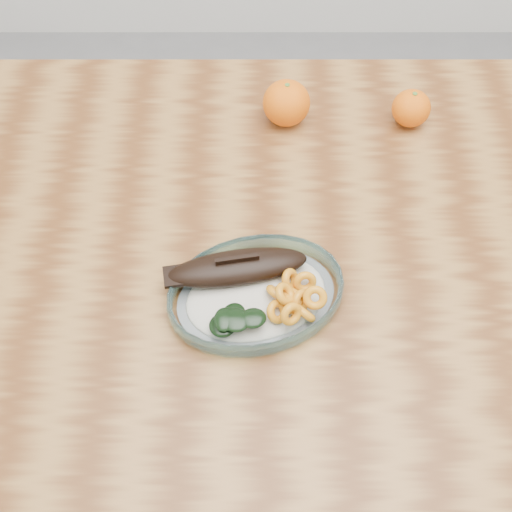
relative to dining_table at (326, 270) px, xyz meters
name	(u,v)px	position (x,y,z in m)	size (l,w,h in m)	color
ground	(302,414)	(0.00, 0.00, -0.65)	(3.00, 3.00, 0.00)	slate
dining_table	(326,270)	(0.00, 0.00, 0.00)	(1.20, 0.80, 0.75)	#5E3316
plated_meal	(255,292)	(-0.12, -0.11, 0.12)	(0.55, 0.55, 0.08)	white
orange_left	(286,103)	(-0.06, 0.24, 0.14)	(0.08, 0.08, 0.08)	#F34C04
orange_right	(411,108)	(0.14, 0.24, 0.13)	(0.06, 0.06, 0.06)	#F34C04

